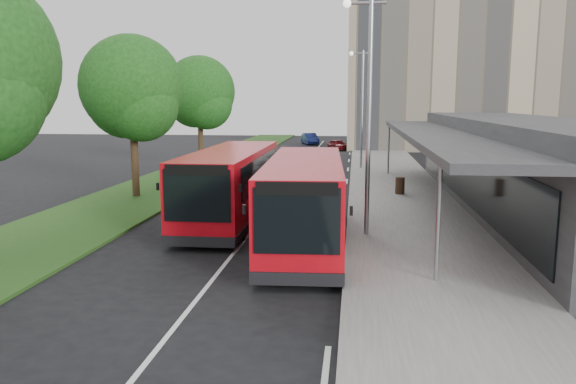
{
  "coord_description": "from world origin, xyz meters",
  "views": [
    {
      "loc": [
        3.74,
        -17.39,
        4.77
      ],
      "look_at": [
        1.37,
        2.52,
        1.5
      ],
      "focal_mm": 35.0,
      "sensor_mm": 36.0,
      "label": 1
    }
  ],
  "objects_px": {
    "litter_bin": "(400,186)",
    "lamp_post_near": "(367,102)",
    "bus_second": "(231,185)",
    "car_near": "(338,145)",
    "lamp_post_far": "(361,101)",
    "car_far": "(310,139)",
    "bus_main": "(305,201)",
    "tree_far": "(200,96)",
    "bollard": "(368,169)",
    "tree_mid": "(132,93)"
  },
  "relations": [
    {
      "from": "tree_far",
      "to": "bus_second",
      "type": "bearing_deg",
      "value": -70.65
    },
    {
      "from": "car_far",
      "to": "tree_mid",
      "type": "bearing_deg",
      "value": -116.74
    },
    {
      "from": "lamp_post_far",
      "to": "bollard",
      "type": "bearing_deg",
      "value": -84.29
    },
    {
      "from": "litter_bin",
      "to": "car_near",
      "type": "xyz_separation_m",
      "value": [
        -3.94,
        26.85,
        -0.05
      ]
    },
    {
      "from": "lamp_post_far",
      "to": "car_near",
      "type": "height_order",
      "value": "lamp_post_far"
    },
    {
      "from": "lamp_post_near",
      "to": "bollard",
      "type": "distance_m",
      "value": 15.67
    },
    {
      "from": "litter_bin",
      "to": "car_far",
      "type": "distance_m",
      "value": 34.38
    },
    {
      "from": "tree_far",
      "to": "car_near",
      "type": "height_order",
      "value": "tree_far"
    },
    {
      "from": "litter_bin",
      "to": "car_near",
      "type": "relative_size",
      "value": 0.27
    },
    {
      "from": "tree_mid",
      "to": "tree_far",
      "type": "distance_m",
      "value": 12.0
    },
    {
      "from": "tree_mid",
      "to": "lamp_post_near",
      "type": "bearing_deg",
      "value": -32.36
    },
    {
      "from": "tree_mid",
      "to": "lamp_post_near",
      "type": "xyz_separation_m",
      "value": [
        11.13,
        -7.05,
        -0.4
      ]
    },
    {
      "from": "lamp_post_near",
      "to": "tree_far",
      "type": "bearing_deg",
      "value": 120.29
    },
    {
      "from": "tree_mid",
      "to": "bollard",
      "type": "relative_size",
      "value": 8.33
    },
    {
      "from": "tree_far",
      "to": "lamp_post_far",
      "type": "height_order",
      "value": "lamp_post_far"
    },
    {
      "from": "bus_second",
      "to": "car_near",
      "type": "height_order",
      "value": "bus_second"
    },
    {
      "from": "tree_far",
      "to": "tree_mid",
      "type": "bearing_deg",
      "value": -90.0
    },
    {
      "from": "car_far",
      "to": "bus_main",
      "type": "bearing_deg",
      "value": -103.06
    },
    {
      "from": "lamp_post_near",
      "to": "car_near",
      "type": "distance_m",
      "value": 36.02
    },
    {
      "from": "litter_bin",
      "to": "tree_far",
      "type": "bearing_deg",
      "value": 142.01
    },
    {
      "from": "bus_second",
      "to": "car_near",
      "type": "distance_m",
      "value": 33.56
    },
    {
      "from": "lamp_post_far",
      "to": "litter_bin",
      "type": "height_order",
      "value": "lamp_post_far"
    },
    {
      "from": "lamp_post_near",
      "to": "bus_main",
      "type": "relative_size",
      "value": 0.78
    },
    {
      "from": "bus_main",
      "to": "bollard",
      "type": "relative_size",
      "value": 10.7
    },
    {
      "from": "bollard",
      "to": "car_far",
      "type": "xyz_separation_m",
      "value": [
        -5.8,
        27.36,
        -0.0
      ]
    },
    {
      "from": "litter_bin",
      "to": "bollard",
      "type": "distance_m",
      "value": 6.41
    },
    {
      "from": "bus_main",
      "to": "litter_bin",
      "type": "bearing_deg",
      "value": 65.55
    },
    {
      "from": "litter_bin",
      "to": "lamp_post_near",
      "type": "bearing_deg",
      "value": -102.2
    },
    {
      "from": "lamp_post_far",
      "to": "car_near",
      "type": "relative_size",
      "value": 2.62
    },
    {
      "from": "tree_mid",
      "to": "bus_second",
      "type": "xyz_separation_m",
      "value": [
        5.87,
        -4.72,
        -3.66
      ]
    },
    {
      "from": "car_far",
      "to": "lamp_post_near",
      "type": "bearing_deg",
      "value": -100.29
    },
    {
      "from": "bus_second",
      "to": "lamp_post_far",
      "type": "bearing_deg",
      "value": 73.05
    },
    {
      "from": "tree_far",
      "to": "car_far",
      "type": "bearing_deg",
      "value": 76.06
    },
    {
      "from": "lamp_post_near",
      "to": "car_near",
      "type": "xyz_separation_m",
      "value": [
        -2.02,
        35.72,
        -4.2
      ]
    },
    {
      "from": "bus_second",
      "to": "litter_bin",
      "type": "relative_size",
      "value": 12.14
    },
    {
      "from": "lamp_post_near",
      "to": "lamp_post_far",
      "type": "xyz_separation_m",
      "value": [
        0.0,
        20.0,
        0.0
      ]
    },
    {
      "from": "bollard",
      "to": "car_near",
      "type": "xyz_separation_m",
      "value": [
        -2.51,
        20.6,
        -0.11
      ]
    },
    {
      "from": "lamp_post_far",
      "to": "car_far",
      "type": "height_order",
      "value": "lamp_post_far"
    },
    {
      "from": "bus_main",
      "to": "car_far",
      "type": "height_order",
      "value": "bus_main"
    },
    {
      "from": "bollard",
      "to": "car_far",
      "type": "distance_m",
      "value": 27.97
    },
    {
      "from": "lamp_post_near",
      "to": "bus_second",
      "type": "distance_m",
      "value": 6.61
    },
    {
      "from": "bus_second",
      "to": "litter_bin",
      "type": "height_order",
      "value": "bus_second"
    },
    {
      "from": "tree_far",
      "to": "bus_second",
      "type": "height_order",
      "value": "tree_far"
    },
    {
      "from": "lamp_post_near",
      "to": "car_near",
      "type": "bearing_deg",
      "value": 93.24
    },
    {
      "from": "bus_second",
      "to": "lamp_post_near",
      "type": "bearing_deg",
      "value": -24.29
    },
    {
      "from": "lamp_post_near",
      "to": "bus_main",
      "type": "xyz_separation_m",
      "value": [
        -2.0,
        -1.03,
        -3.26
      ]
    },
    {
      "from": "tree_far",
      "to": "litter_bin",
      "type": "relative_size",
      "value": 9.47
    },
    {
      "from": "litter_bin",
      "to": "bollard",
      "type": "bearing_deg",
      "value": 102.87
    },
    {
      "from": "bus_main",
      "to": "litter_bin",
      "type": "xyz_separation_m",
      "value": [
        3.92,
        9.9,
        -0.9
      ]
    },
    {
      "from": "tree_mid",
      "to": "bollard",
      "type": "bearing_deg",
      "value": 34.77
    }
  ]
}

